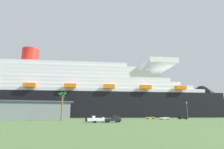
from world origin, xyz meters
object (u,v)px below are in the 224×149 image
at_px(cruise_ship, 72,95).
at_px(street_lamp, 187,108).
at_px(parked_car_yellow_taxi, 150,117).
at_px(parked_car_black_coupe, 183,118).
at_px(small_boat_on_trailer, 97,120).
at_px(parked_car_white_van, 164,118).
at_px(pickup_truck, 113,119).
at_px(palm_tree, 63,99).
at_px(parked_car_silver_sedan, 55,118).

distance_m(cruise_ship, street_lamp, 89.46).
bearing_deg(parked_car_yellow_taxi, parked_car_black_coupe, -23.95).
relative_size(small_boat_on_trailer, parked_car_white_van, 1.60).
xyz_separation_m(small_boat_on_trailer, parked_car_black_coupe, (48.40, 28.36, -0.13)).
height_order(pickup_truck, parked_car_yellow_taxi, pickup_truck).
bearing_deg(pickup_truck, cruise_ship, 99.50).
bearing_deg(palm_tree, cruise_ship, 87.43).
bearing_deg(palm_tree, street_lamp, -3.48).
distance_m(palm_tree, parked_car_black_coupe, 61.85).
relative_size(palm_tree, parked_car_white_van, 2.38).
xyz_separation_m(small_boat_on_trailer, parked_car_silver_sedan, (-16.18, 36.58, -0.13)).
relative_size(pickup_truck, palm_tree, 0.51).
bearing_deg(parked_car_white_van, parked_car_black_coupe, 12.94).
bearing_deg(pickup_truck, street_lamp, 20.70).
bearing_deg(pickup_truck, parked_car_white_van, 38.22).
height_order(palm_tree, parked_car_black_coupe, palm_tree).
xyz_separation_m(palm_tree, parked_car_black_coupe, (60.52, 9.95, -8.01)).
xyz_separation_m(parked_car_black_coupe, parked_car_yellow_taxi, (-15.07, 6.69, 0.00)).
bearing_deg(street_lamp, parked_car_white_van, 119.17).
xyz_separation_m(cruise_ship, parked_car_yellow_taxi, (42.36, -52.25, -16.12)).
bearing_deg(street_lamp, palm_tree, 176.52).
distance_m(pickup_truck, parked_car_black_coupe, 50.92).
height_order(pickup_truck, street_lamp, street_lamp).
bearing_deg(parked_car_white_van, parked_car_yellow_taxi, 108.96).
distance_m(pickup_truck, parked_car_yellow_taxi, 43.97).
bearing_deg(parked_car_black_coupe, parked_car_yellow_taxi, 156.05).
relative_size(cruise_ship, street_lamp, 34.82).
bearing_deg(parked_car_white_van, street_lamp, -60.83).
bearing_deg(cruise_ship, parked_car_black_coupe, -45.75).
relative_size(parked_car_silver_sedan, parked_car_yellow_taxi, 0.90).
distance_m(cruise_ship, parked_car_yellow_taxi, 69.17).
bearing_deg(parked_car_yellow_taxi, cruise_ship, 129.03).
height_order(cruise_ship, palm_tree, cruise_ship).
bearing_deg(cruise_ship, pickup_truck, -80.50).
distance_m(parked_car_silver_sedan, parked_car_black_coupe, 65.11).
distance_m(pickup_truck, parked_car_silver_sedan, 41.53).
height_order(palm_tree, street_lamp, palm_tree).
distance_m(palm_tree, parked_car_white_van, 49.86).
bearing_deg(pickup_truck, parked_car_black_coupe, 32.38).
height_order(cruise_ship, pickup_truck, cruise_ship).
xyz_separation_m(cruise_ship, palm_tree, (-3.09, -68.89, -8.12)).
xyz_separation_m(palm_tree, parked_car_white_van, (48.68, 7.23, -8.01)).
bearing_deg(parked_car_silver_sedan, street_lamp, -20.12).
bearing_deg(parked_car_yellow_taxi, parked_car_silver_sedan, 178.24).
xyz_separation_m(pickup_truck, parked_car_silver_sedan, (-21.58, 35.48, -0.21)).
xyz_separation_m(palm_tree, parked_car_yellow_taxi, (45.45, 16.64, -8.00)).
distance_m(cruise_ship, palm_tree, 69.44).
bearing_deg(street_lamp, pickup_truck, -159.30).
distance_m(cruise_ship, parked_car_silver_sedan, 53.71).
distance_m(pickup_truck, street_lamp, 39.82).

